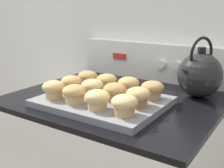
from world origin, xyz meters
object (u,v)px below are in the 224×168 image
Objects in this scene: muffin_r1_c2 at (115,91)px; muffin_r1_c3 at (138,96)px; muffin_r0_c0 at (54,89)px; muffin_r1_c1 at (92,87)px; tea_kettle at (200,74)px; muffin_r2_c3 at (152,89)px; muffin_r2_c0 at (88,78)px; muffin_r2_c1 at (107,81)px; muffin_r0_c2 at (97,99)px; muffin_r2_c2 at (129,85)px; muffin_r1_c0 at (71,83)px; muffin_pan at (103,101)px; muffin_r0_c3 at (125,104)px; muffin_r0_c1 at (74,93)px.

muffin_r1_c2 is 0.09m from muffin_r1_c3.
muffin_r0_c0 is 1.00× the size of muffin_r1_c1.
tea_kettle reaches higher than muffin_r1_c2.
muffin_r1_c1 is 1.00× the size of muffin_r2_c3.
muffin_r2_c3 is (0.28, 0.18, 0.00)m from muffin_r0_c0.
muffin_r2_c0 is 1.00× the size of muffin_r2_c1.
muffin_r0_c2 and muffin_r1_c1 have the same top height.
muffin_r2_c1 is 1.00× the size of muffin_r2_c2.
muffin_r0_c2 is at bearing -46.27° from muffin_r1_c1.
muffin_r2_c2 is at bearing 177.74° from muffin_r2_c3.
muffin_r2_c0 and muffin_r2_c2 have the same top height.
muffin_r2_c3 is at bearing 26.48° from muffin_r1_c1.
muffin_r1_c0 and muffin_r2_c0 have the same top height.
muffin_r0_c0 and muffin_r1_c0 have the same top height.
muffin_r2_c2 is at bearing 0.56° from muffin_r2_c0.
muffin_r2_c1 is 1.00× the size of muffin_r2_c3.
muffin_r1_c3 is 1.00× the size of muffin_r2_c0.
muffin_r0_c2 is 1.00× the size of muffin_r1_c0.
muffin_r0_c2 is (0.18, -0.01, 0.00)m from muffin_r0_c0.
muffin_r1_c0 is at bearing -178.90° from muffin_pan.
muffin_r0_c2 is at bearing -177.73° from muffin_r0_c3.
tea_kettle reaches higher than muffin_r1_c0.
muffin_r1_c0 is 1.00× the size of muffin_r2_c3.
muffin_r0_c0 is 1.00× the size of muffin_r1_c2.
muffin_r2_c0 is (-0.14, 0.09, 0.04)m from muffin_pan.
muffin_r2_c3 is (-0.00, 0.18, 0.00)m from muffin_r0_c3.
muffin_r0_c3 and muffin_r1_c2 have the same top height.
muffin_r0_c1 is 0.09m from muffin_r1_c1.
muffin_r2_c1 is 0.34m from tea_kettle.
muffin_r2_c1 is 0.09m from muffin_r2_c2.
tea_kettle reaches higher than muffin_r1_c3.
muffin_pan is 5.33× the size of muffin_r1_c3.
muffin_r1_c2 and muffin_r2_c0 have the same top height.
muffin_r1_c1 is (-0.18, 0.09, 0.00)m from muffin_r0_c3.
muffin_r2_c1 reaches higher than muffin_pan.
muffin_r0_c1 is 1.00× the size of muffin_r0_c2.
tea_kettle is (0.11, 0.27, 0.03)m from muffin_r1_c3.
muffin_r0_c1 and muffin_r0_c3 have the same top height.
muffin_r0_c1 and muffin_r1_c1 have the same top height.
muffin_r2_c0 is 1.00× the size of muffin_r2_c3.
muffin_r1_c0 is 0.46m from tea_kettle.
muffin_r2_c2 is (0.18, 0.18, 0.00)m from muffin_r0_c0.
muffin_r2_c2 is (-0.00, 0.19, 0.00)m from muffin_r0_c2.
muffin_r1_c0 is at bearing 135.73° from muffin_r0_c1.
muffin_r0_c0 is 0.26m from muffin_r2_c2.
muffin_pan is at bearing 178.95° from muffin_r1_c2.
muffin_r2_c1 is at bearing -179.84° from muffin_r2_c3.
muffin_r1_c2 is at bearing 89.10° from muffin_r0_c2.
muffin_r0_c0 is 1.00× the size of muffin_r0_c1.
tea_kettle is at bearing 51.08° from muffin_r0_c1.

